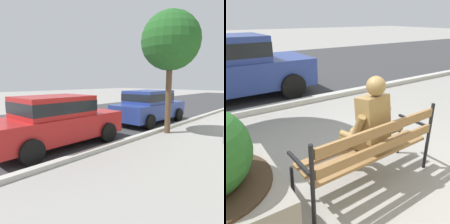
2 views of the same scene
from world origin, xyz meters
The scene contains 5 objects.
street_surface centered at (0.00, 7.50, 0.00)m, with size 60.00×9.00×0.01m, color #38383A.
curb_stone centered at (0.00, 2.90, 0.06)m, with size 60.00×0.20×0.12m, color #B2AFA8.
street_tree_near_bench centered at (-2.03, 2.55, 3.44)m, with size 2.17×2.17×4.55m.
parked_car_red centered at (-5.90, 4.23, 0.84)m, with size 4.11×1.95×1.56m.
parked_car_blue centered at (-0.74, 4.23, 0.84)m, with size 4.11×1.95×1.56m.
Camera 1 is at (-9.50, -1.39, 2.00)m, focal length 34.40 mm.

